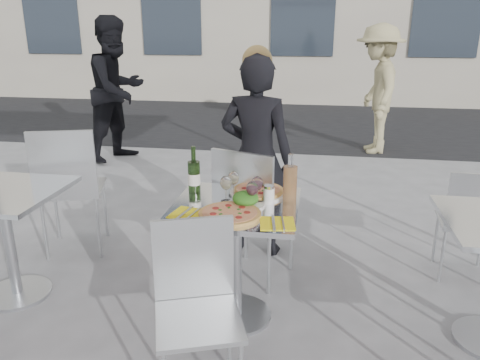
% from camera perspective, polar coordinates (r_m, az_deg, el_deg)
% --- Properties ---
extents(ground, '(80.00, 80.00, 0.00)m').
position_cam_1_polar(ground, '(3.05, -0.49, -16.26)').
color(ground, slate).
extents(street_asphalt, '(24.00, 5.00, 0.00)m').
position_cam_1_polar(street_asphalt, '(9.15, 6.66, 7.20)').
color(street_asphalt, black).
rests_on(street_asphalt, ground).
extents(main_table, '(0.72, 0.72, 0.75)m').
position_cam_1_polar(main_table, '(2.78, -0.52, -7.05)').
color(main_table, '#B7BABF').
rests_on(main_table, ground).
extents(side_table_left, '(0.72, 0.72, 0.75)m').
position_cam_1_polar(side_table_left, '(3.36, -26.66, -4.50)').
color(side_table_left, '#B7BABF').
rests_on(side_table_left, ground).
extents(chair_far, '(0.57, 0.58, 0.97)m').
position_cam_1_polar(chair_far, '(3.16, 1.24, -3.10)').
color(chair_far, silver).
rests_on(chair_far, ground).
extents(chair_near, '(0.51, 0.51, 0.86)m').
position_cam_1_polar(chair_near, '(2.30, -5.34, -13.81)').
color(chair_near, silver).
rests_on(chair_near, ground).
extents(side_chair_lfar, '(0.59, 0.60, 1.02)m').
position_cam_1_polar(side_chair_lfar, '(3.79, -20.13, -0.16)').
color(side_chair_lfar, silver).
rests_on(side_chair_lfar, ground).
extents(side_chair_rfar, '(0.40, 0.41, 0.82)m').
position_cam_1_polar(side_chair_rfar, '(3.58, 26.33, -4.02)').
color(side_chair_rfar, silver).
rests_on(side_chair_rfar, ground).
extents(woman_diner, '(0.61, 0.45, 1.55)m').
position_cam_1_polar(woman_diner, '(3.58, 1.97, 2.82)').
color(woman_diner, black).
rests_on(woman_diner, ground).
extents(pedestrian_a, '(0.99, 1.10, 1.87)m').
position_cam_1_polar(pedestrian_a, '(6.48, -14.72, 10.59)').
color(pedestrian_a, black).
rests_on(pedestrian_a, ground).
extents(pedestrian_b, '(0.73, 1.19, 1.78)m').
position_cam_1_polar(pedestrian_b, '(6.92, 16.37, 10.53)').
color(pedestrian_b, tan).
rests_on(pedestrian_b, ground).
extents(pizza_near, '(0.34, 0.34, 0.02)m').
position_cam_1_polar(pizza_near, '(2.54, -1.25, -4.12)').
color(pizza_near, '#DCAE55').
rests_on(pizza_near, main_table).
extents(pizza_far, '(0.35, 0.35, 0.03)m').
position_cam_1_polar(pizza_far, '(2.87, 2.23, -1.38)').
color(pizza_far, white).
rests_on(pizza_far, main_table).
extents(salad_plate, '(0.22, 0.22, 0.09)m').
position_cam_1_polar(salad_plate, '(2.67, 0.69, -2.42)').
color(salad_plate, white).
rests_on(salad_plate, main_table).
extents(wine_bottle, '(0.07, 0.08, 0.29)m').
position_cam_1_polar(wine_bottle, '(2.86, -5.62, 0.58)').
color(wine_bottle, '#29491B').
rests_on(wine_bottle, main_table).
extents(carafe, '(0.08, 0.08, 0.29)m').
position_cam_1_polar(carafe, '(2.70, 6.12, -0.42)').
color(carafe, tan).
rests_on(carafe, main_table).
extents(sugar_shaker, '(0.06, 0.06, 0.11)m').
position_cam_1_polar(sugar_shaker, '(2.71, 3.54, -1.75)').
color(sugar_shaker, white).
rests_on(sugar_shaker, main_table).
extents(wineglass_white_a, '(0.07, 0.07, 0.16)m').
position_cam_1_polar(wineglass_white_a, '(2.71, -1.72, -0.45)').
color(wineglass_white_a, white).
rests_on(wineglass_white_a, main_table).
extents(wineglass_white_b, '(0.07, 0.07, 0.16)m').
position_cam_1_polar(wineglass_white_b, '(2.80, -0.80, 0.17)').
color(wineglass_white_b, white).
rests_on(wineglass_white_b, main_table).
extents(wineglass_red_a, '(0.07, 0.07, 0.16)m').
position_cam_1_polar(wineglass_red_a, '(2.61, 1.50, -1.16)').
color(wineglass_red_a, white).
rests_on(wineglass_red_a, main_table).
extents(wineglass_red_b, '(0.07, 0.07, 0.16)m').
position_cam_1_polar(wineglass_red_b, '(2.70, 2.10, -0.54)').
color(wineglass_red_b, white).
rests_on(wineglass_red_b, main_table).
extents(napkin_left, '(0.21, 0.21, 0.01)m').
position_cam_1_polar(napkin_left, '(2.58, -6.34, -4.08)').
color(napkin_left, '#FFF116').
rests_on(napkin_left, main_table).
extents(napkin_right, '(0.20, 0.20, 0.01)m').
position_cam_1_polar(napkin_right, '(2.45, 4.56, -5.26)').
color(napkin_right, '#FFF116').
rests_on(napkin_right, main_table).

